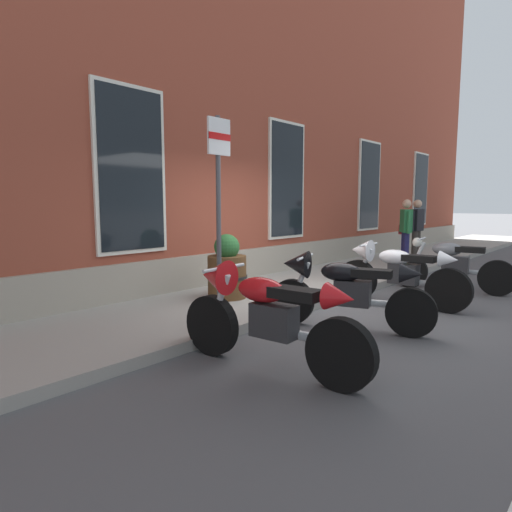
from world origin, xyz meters
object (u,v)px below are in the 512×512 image
motorcycle_red_sport (263,312)px  pedestrian_dark_jacket (417,227)px  motorcycle_white_sport (396,270)px  barrel_planter (227,271)px  motorcycle_black_sport (342,287)px  motorcycle_grey_naked (451,265)px  pedestrian_striped_shirt (406,228)px  parking_sign (219,191)px

motorcycle_red_sport → pedestrian_dark_jacket: 8.18m
motorcycle_white_sport → barrel_planter: size_ratio=2.12×
motorcycle_black_sport → barrel_planter: barrel_planter is taller
motorcycle_grey_naked → pedestrian_dark_jacket: (2.87, 1.75, 0.52)m
motorcycle_white_sport → pedestrian_dark_jacket: 4.81m
barrel_planter → motorcycle_grey_naked: bearing=-33.2°
motorcycle_white_sport → barrel_planter: barrel_planter is taller
pedestrian_dark_jacket → motorcycle_white_sport: bearing=-162.6°
motorcycle_white_sport → motorcycle_grey_naked: bearing=-10.6°
motorcycle_grey_naked → motorcycle_black_sport: bearing=175.5°
pedestrian_striped_shirt → pedestrian_dark_jacket: 0.83m
motorcycle_grey_naked → barrel_planter: (-3.50, 2.29, 0.07)m
motorcycle_red_sport → pedestrian_dark_jacket: pedestrian_dark_jacket is taller
motorcycle_grey_naked → parking_sign: (-4.49, 1.42, 1.28)m
pedestrian_dark_jacket → parking_sign: 7.41m
motorcycle_red_sport → motorcycle_grey_naked: motorcycle_red_sport is taller
motorcycle_red_sport → motorcycle_grey_naked: (5.14, -0.16, -0.08)m
motorcycle_red_sport → pedestrian_striped_shirt: (7.18, 1.55, 0.44)m
motorcycle_red_sport → parking_sign: (0.65, 1.26, 1.20)m
motorcycle_black_sport → motorcycle_white_sport: motorcycle_white_sport is taller
pedestrian_striped_shirt → barrel_planter: 5.59m
motorcycle_grey_naked → pedestrian_striped_shirt: 2.71m
motorcycle_white_sport → parking_sign: 3.23m
barrel_planter → motorcycle_black_sport: bearing=-88.7°
pedestrian_striped_shirt → pedestrian_dark_jacket: bearing=3.4°
pedestrian_striped_shirt → parking_sign: (-6.53, -0.28, 0.75)m
motorcycle_red_sport → barrel_planter: (1.64, 2.13, -0.01)m
motorcycle_grey_naked → barrel_planter: size_ratio=2.07×
motorcycle_grey_naked → pedestrian_dark_jacket: pedestrian_dark_jacket is taller
motorcycle_grey_naked → pedestrian_dark_jacket: bearing=31.4°
parking_sign → barrel_planter: bearing=41.1°
motorcycle_white_sport → pedestrian_striped_shirt: 4.01m
motorcycle_grey_naked → pedestrian_striped_shirt: bearing=39.9°
motorcycle_black_sport → motorcycle_white_sport: bearing=1.5°
motorcycle_red_sport → pedestrian_dark_jacket: bearing=11.3°
motorcycle_black_sport → motorcycle_red_sport: bearing=-176.2°
motorcycle_grey_naked → motorcycle_red_sport: bearing=178.2°
pedestrian_striped_shirt → barrel_planter: pedestrian_striped_shirt is taller
motorcycle_red_sport → pedestrian_striped_shirt: pedestrian_striped_shirt is taller
motorcycle_black_sport → parking_sign: bearing=132.1°
motorcycle_black_sport → motorcycle_grey_naked: bearing=-4.5°
parking_sign → barrel_planter: parking_sign is taller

